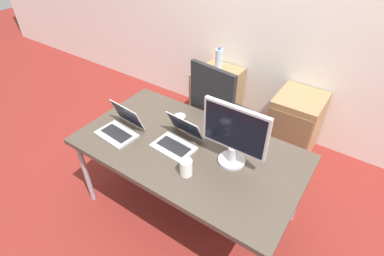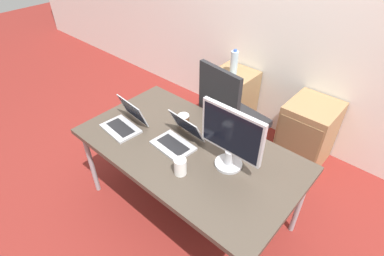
% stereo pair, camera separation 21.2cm
% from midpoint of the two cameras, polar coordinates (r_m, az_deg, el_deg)
% --- Properties ---
extents(ground_plane, '(14.00, 14.00, 0.00)m').
position_cam_midpoint_polar(ground_plane, '(2.72, -2.89, -15.09)').
color(ground_plane, maroon).
extents(wall_back, '(10.00, 0.05, 2.60)m').
position_cam_midpoint_polar(wall_back, '(3.11, 14.52, 20.55)').
color(wall_back, white).
rests_on(wall_back, ground_plane).
extents(desk, '(1.66, 0.92, 0.71)m').
position_cam_midpoint_polar(desk, '(2.22, -3.42, -4.65)').
color(desk, '#473D33').
rests_on(desk, ground_plane).
extents(office_chair, '(0.56, 0.59, 1.11)m').
position_cam_midpoint_polar(office_chair, '(2.85, 3.76, 0.26)').
color(office_chair, '#232326').
rests_on(office_chair, ground_plane).
extents(cabinet_left, '(0.44, 0.49, 0.66)m').
position_cam_midpoint_polar(cabinet_left, '(3.46, 2.95, 5.76)').
color(cabinet_left, '#99754C').
rests_on(cabinet_left, ground_plane).
extents(cabinet_right, '(0.44, 0.49, 0.66)m').
position_cam_midpoint_polar(cabinet_right, '(3.17, 17.14, 0.53)').
color(cabinet_right, '#99754C').
rests_on(cabinet_right, ground_plane).
extents(water_bottle, '(0.08, 0.08, 0.27)m').
position_cam_midpoint_polar(water_bottle, '(3.24, 3.23, 12.64)').
color(water_bottle, silver).
rests_on(water_bottle, cabinet_left).
extents(laptop_left, '(0.32, 0.32, 0.21)m').
position_cam_midpoint_polar(laptop_left, '(2.19, -5.53, -2.39)').
color(laptop_left, '#ADADB2').
rests_on(laptop_left, desk).
extents(laptop_right, '(0.32, 0.30, 0.21)m').
position_cam_midpoint_polar(laptop_right, '(2.39, -16.00, -0.03)').
color(laptop_right, '#ADADB2').
rests_on(laptop_right, desk).
extents(monitor, '(0.45, 0.19, 0.45)m').
position_cam_midpoint_polar(monitor, '(1.93, 4.99, -1.39)').
color(monitor, '#B7B7BC').
rests_on(monitor, desk).
extents(coffee_cup_white, '(0.08, 0.08, 0.12)m').
position_cam_midpoint_polar(coffee_cup_white, '(1.96, -4.27, -7.64)').
color(coffee_cup_white, white).
rests_on(coffee_cup_white, desk).
extents(coffee_cup_brown, '(0.09, 0.09, 0.10)m').
position_cam_midpoint_polar(coffee_cup_brown, '(2.37, -4.88, 1.29)').
color(coffee_cup_brown, brown).
rests_on(coffee_cup_brown, desk).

